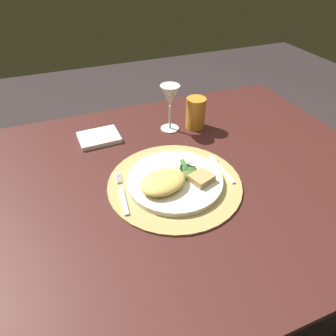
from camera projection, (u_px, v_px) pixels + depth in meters
name	position (u px, v px, depth m)	size (l,w,h in m)	color
ground_plane	(167.00, 303.00, 1.29)	(6.00, 6.00, 0.00)	#312828
dining_table	(167.00, 215.00, 0.96)	(1.30, 0.94, 0.70)	#421D19
placemat	(175.00, 183.00, 0.84)	(0.37, 0.37, 0.01)	tan
dinner_plate	(175.00, 180.00, 0.83)	(0.26, 0.26, 0.01)	silver
pasta_serving	(163.00, 182.00, 0.79)	(0.13, 0.10, 0.03)	#ECC45F
salad_greens	(187.00, 169.00, 0.85)	(0.07, 0.09, 0.03)	#4E6C2D
bread_piece	(202.00, 178.00, 0.81)	(0.06, 0.05, 0.02)	tan
fork	(122.00, 195.00, 0.79)	(0.03, 0.17, 0.00)	silver
spoon	(218.00, 165.00, 0.90)	(0.02, 0.14, 0.01)	silver
napkin	(99.00, 137.00, 1.02)	(0.13, 0.11, 0.01)	white
wine_glass	(170.00, 98.00, 1.00)	(0.07, 0.07, 0.16)	silver
amber_tumbler	(196.00, 113.00, 1.05)	(0.07, 0.07, 0.11)	orange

